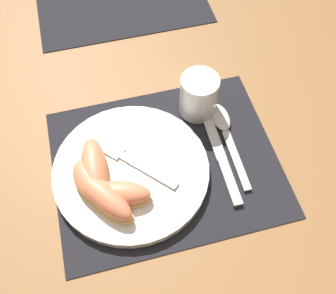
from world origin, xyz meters
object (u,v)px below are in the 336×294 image
citrus_wedge_1 (91,182)px  citrus_wedge_3 (122,193)px  juice_glass (199,97)px  fork (125,157)px  spoon (225,128)px  citrus_wedge_2 (104,197)px  knife (219,152)px  plate (131,171)px  citrus_wedge_0 (94,170)px

citrus_wedge_1 → citrus_wedge_3: 0.06m
juice_glass → fork: size_ratio=0.56×
spoon → citrus_wedge_2: size_ratio=1.48×
fork → citrus_wedge_3: 0.08m
knife → juice_glass: bearing=95.1°
knife → plate: bearing=-179.8°
spoon → citrus_wedge_0: 0.26m
citrus_wedge_3 → spoon: bearing=24.5°
fork → spoon: bearing=6.6°
knife → citrus_wedge_0: (-0.22, 0.00, 0.03)m
citrus_wedge_0 → citrus_wedge_1: 0.02m
fork → citrus_wedge_1: 0.08m
plate → citrus_wedge_3: citrus_wedge_3 is taller
fork → citrus_wedge_2: size_ratio=1.18×
plate → juice_glass: bearing=34.6°
fork → citrus_wedge_3: bearing=-103.4°
citrus_wedge_2 → citrus_wedge_1: bearing=116.9°
spoon → juice_glass: bearing=120.8°
citrus_wedge_1 → citrus_wedge_3: (0.05, -0.03, -0.00)m
spoon → citrus_wedge_3: size_ratio=1.78×
juice_glass → citrus_wedge_1: bearing=-151.3°
knife → citrus_wedge_3: (-0.19, -0.05, 0.03)m
citrus_wedge_1 → knife: bearing=4.1°
juice_glass → fork: bearing=-152.8°
fork → plate: bearing=-76.4°
spoon → citrus_wedge_1: (-0.26, -0.06, 0.03)m
citrus_wedge_3 → citrus_wedge_2: bearing=178.1°
plate → citrus_wedge_0: (-0.06, 0.00, 0.02)m
juice_glass → citrus_wedge_2: bearing=-143.1°
plate → citrus_wedge_2: citrus_wedge_2 is taller
spoon → citrus_wedge_3: bearing=-155.5°
spoon → citrus_wedge_3: (-0.21, -0.10, 0.03)m
fork → citrus_wedge_0: bearing=-159.8°
knife → citrus_wedge_0: citrus_wedge_0 is taller
fork → citrus_wedge_1: bearing=-147.7°
spoon → citrus_wedge_1: size_ratio=1.79×
knife → citrus_wedge_0: size_ratio=1.80×
knife → spoon: spoon is taller
citrus_wedge_2 → citrus_wedge_3: (0.03, -0.00, -0.00)m
fork → citrus_wedge_2: citrus_wedge_2 is taller
knife → citrus_wedge_2: size_ratio=1.78×
knife → spoon: bearing=60.8°
knife → citrus_wedge_1: bearing=-175.9°
juice_glass → knife: juice_glass is taller
juice_glass → citrus_wedge_2: juice_glass is taller
knife → citrus_wedge_1: 0.24m
spoon → citrus_wedge_3: 0.24m
plate → fork: (-0.01, 0.02, 0.01)m
plate → spoon: (0.19, 0.05, -0.00)m
knife → fork: fork is taller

